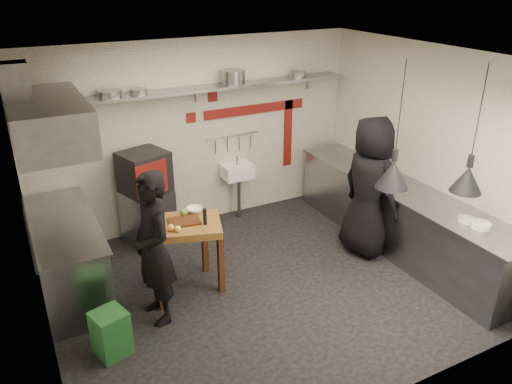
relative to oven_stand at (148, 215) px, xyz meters
name	(u,v)px	position (x,y,z in m)	size (l,w,h in m)	color
floor	(264,286)	(0.93, -1.81, -0.40)	(5.00, 5.00, 0.00)	black
ceiling	(266,60)	(0.93, -1.81, 2.40)	(5.00, 5.00, 0.00)	silver
wall_back	(198,135)	(0.93, 0.29, 1.00)	(5.00, 0.04, 2.80)	beige
wall_front	(389,275)	(0.93, -3.91, 1.00)	(5.00, 0.04, 2.80)	beige
wall_left	(30,232)	(-1.57, -1.81, 1.00)	(0.04, 4.20, 2.80)	beige
wall_right	(427,151)	(3.43, -1.81, 1.00)	(0.04, 4.20, 2.80)	beige
red_band_horiz	(255,109)	(1.88, 0.27, 1.28)	(1.70, 0.02, 0.14)	maroon
red_band_vert	(288,134)	(2.48, 0.27, 0.80)	(0.14, 0.02, 1.10)	maroon
red_tile_a	(213,97)	(1.18, 0.27, 1.55)	(0.14, 0.02, 0.14)	maroon
red_tile_b	(191,118)	(0.83, 0.27, 1.28)	(0.14, 0.02, 0.14)	maroon
back_shelf	(200,89)	(0.93, 0.11, 1.72)	(4.60, 0.34, 0.04)	slate
shelf_bracket_left	(57,110)	(-0.97, 0.26, 1.62)	(0.04, 0.06, 0.24)	slate
shelf_bracket_mid	(197,94)	(0.93, 0.26, 1.62)	(0.04, 0.06, 0.24)	slate
shelf_bracket_right	(308,81)	(2.83, 0.26, 1.62)	(0.04, 0.06, 0.24)	slate
pan_far_left	(110,94)	(-0.32, 0.11, 1.79)	(0.31, 0.31, 0.09)	slate
pan_mid_left	(139,91)	(0.06, 0.11, 1.78)	(0.23, 0.23, 0.07)	slate
stock_pot	(233,77)	(1.45, 0.11, 1.84)	(0.35, 0.35, 0.20)	slate
pan_right	(299,74)	(2.55, 0.11, 1.78)	(0.24, 0.24, 0.08)	slate
oven_stand	(148,215)	(0.00, 0.00, 0.00)	(0.62, 0.56, 0.80)	slate
combi_oven	(144,172)	(-0.01, -0.04, 0.69)	(0.59, 0.55, 0.58)	black
oven_door	(152,179)	(0.01, -0.34, 0.69)	(0.48, 0.03, 0.46)	maroon
oven_glass	(149,180)	(-0.03, -0.35, 0.69)	(0.37, 0.02, 0.34)	black
hand_sink	(237,171)	(1.48, 0.11, 0.38)	(0.46, 0.34, 0.22)	white
sink_tap	(237,160)	(1.48, 0.11, 0.56)	(0.03, 0.03, 0.14)	slate
sink_drain	(239,198)	(1.48, 0.07, -0.06)	(0.06, 0.06, 0.66)	slate
utensil_rail	(233,135)	(1.48, 0.25, 0.92)	(0.02, 0.02, 0.90)	slate
counter_right	(399,218)	(3.08, -1.81, 0.05)	(0.70, 3.80, 0.90)	slate
counter_right_top	(403,188)	(3.08, -1.81, 0.52)	(0.76, 3.90, 0.03)	slate
plate_stack	(481,225)	(3.05, -3.12, 0.56)	(0.22, 0.22, 0.07)	white
small_bowl_right	(466,219)	(3.03, -2.93, 0.56)	(0.18, 0.18, 0.05)	white
counter_left	(68,258)	(-1.22, -0.76, 0.05)	(0.70, 1.90, 0.90)	slate
counter_left_top	(62,224)	(-1.22, -0.76, 0.52)	(0.76, 2.00, 0.03)	slate
extractor_hood	(48,121)	(-1.17, -0.76, 1.75)	(0.78, 1.60, 0.50)	slate
hood_duct	(16,87)	(-1.42, -0.76, 2.15)	(0.28, 0.28, 0.50)	slate
green_bin	(111,333)	(-1.03, -2.14, -0.15)	(0.32, 0.32, 0.50)	#205C28
prep_table	(184,257)	(0.04, -1.40, 0.06)	(0.92, 0.64, 0.92)	olive
cutting_board	(184,221)	(0.08, -1.40, 0.53)	(0.37, 0.26, 0.03)	#482411
pepper_mill	(205,217)	(0.28, -1.56, 0.62)	(0.05, 0.05, 0.20)	black
lemon_a	(171,228)	(-0.13, -1.53, 0.56)	(0.08, 0.08, 0.08)	yellow
lemon_b	(178,229)	(-0.07, -1.59, 0.56)	(0.08, 0.08, 0.08)	yellow
veg_ball	(184,212)	(0.13, -1.24, 0.57)	(0.09, 0.09, 0.09)	#619838
steel_tray	(154,223)	(-0.26, -1.29, 0.54)	(0.16, 0.11, 0.03)	slate
bowl	(195,210)	(0.28, -1.20, 0.55)	(0.20, 0.20, 0.06)	white
heat_lamp_near	(398,127)	(2.23, -2.47, 1.68)	(0.38, 0.38, 1.45)	black
heat_lamp_far	(476,130)	(2.86, -2.98, 1.68)	(0.35, 0.35, 1.43)	black
chef_left	(153,249)	(-0.42, -1.78, 0.49)	(0.65, 0.43, 1.78)	black
chef_right	(369,187)	(2.61, -1.68, 0.57)	(0.95, 0.62, 1.95)	black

